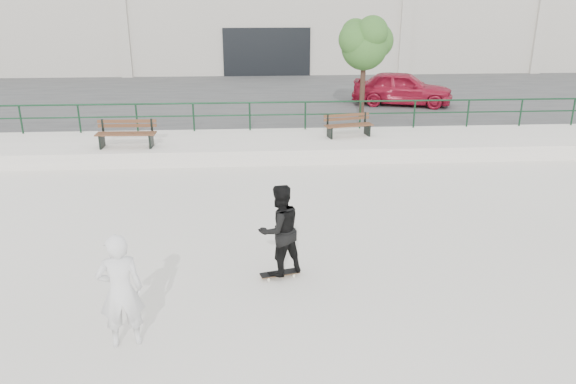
{
  "coord_description": "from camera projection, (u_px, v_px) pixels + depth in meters",
  "views": [
    {
      "loc": [
        -0.9,
        -9.05,
        5.37
      ],
      "look_at": [
        -0.19,
        2.0,
        1.31
      ],
      "focal_mm": 35.0,
      "sensor_mm": 36.0,
      "label": 1
    }
  ],
  "objects": [
    {
      "name": "seated_skater",
      "position": [
        121.0,
        291.0,
        8.66
      ],
      "size": [
        0.78,
        0.6,
        1.91
      ],
      "primitive_type": "imported",
      "rotation": [
        0.0,
        0.0,
        3.37
      ],
      "color": "silver",
      "rests_on": "ground"
    },
    {
      "name": "ledge",
      "position": [
        280.0,
        146.0,
        19.2
      ],
      "size": [
        30.0,
        3.0,
        0.5
      ],
      "primitive_type": "cube",
      "color": "silver",
      "rests_on": "ground"
    },
    {
      "name": "skateboard",
      "position": [
        280.0,
        273.0,
        11.03
      ],
      "size": [
        0.81,
        0.39,
        0.09
      ],
      "rotation": [
        0.0,
        0.0,
        0.25
      ],
      "color": "black",
      "rests_on": "ground"
    },
    {
      "name": "bench_left",
      "position": [
        126.0,
        134.0,
        18.02
      ],
      "size": [
        1.9,
        0.6,
        0.87
      ],
      "rotation": [
        0.0,
        0.0,
        -0.02
      ],
      "color": "#55371D",
      "rests_on": "ledge"
    },
    {
      "name": "tree",
      "position": [
        365.0,
        42.0,
        21.21
      ],
      "size": [
        2.2,
        1.95,
        3.9
      ],
      "color": "#493124",
      "rests_on": "parking_strip"
    },
    {
      "name": "railing",
      "position": [
        278.0,
        109.0,
        20.08
      ],
      "size": [
        28.0,
        0.06,
        1.03
      ],
      "color": "#13351F",
      "rests_on": "ledge"
    },
    {
      "name": "bench_right",
      "position": [
        348.0,
        125.0,
        19.34
      ],
      "size": [
        1.73,
        0.82,
        0.77
      ],
      "rotation": [
        0.0,
        0.0,
        0.21
      ],
      "color": "#55371D",
      "rests_on": "ledge"
    },
    {
      "name": "standing_skater",
      "position": [
        280.0,
        230.0,
        10.71
      ],
      "size": [
        1.1,
        1.02,
        1.82
      ],
      "primitive_type": "imported",
      "rotation": [
        0.0,
        0.0,
        3.62
      ],
      "color": "black",
      "rests_on": "skateboard"
    },
    {
      "name": "parking_strip",
      "position": [
        271.0,
        99.0,
        27.17
      ],
      "size": [
        60.0,
        14.0,
        0.5
      ],
      "primitive_type": "cube",
      "color": "#3B3B3B",
      "rests_on": "ground"
    },
    {
      "name": "ground",
      "position": [
        305.0,
        295.0,
        10.39
      ],
      "size": [
        120.0,
        120.0,
        0.0
      ],
      "primitive_type": "plane",
      "color": "beige",
      "rests_on": "ground"
    },
    {
      "name": "red_car",
      "position": [
        402.0,
        88.0,
        24.41
      ],
      "size": [
        4.59,
        2.86,
        1.46
      ],
      "primitive_type": "imported",
      "rotation": [
        0.0,
        0.0,
        1.29
      ],
      "color": "maroon",
      "rests_on": "parking_strip"
    }
  ]
}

